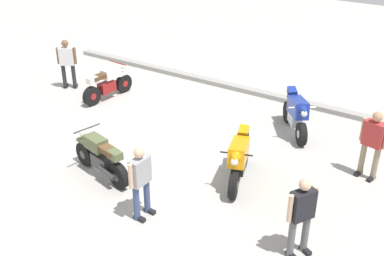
{
  "coord_description": "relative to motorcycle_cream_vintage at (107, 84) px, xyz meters",
  "views": [
    {
      "loc": [
        6.54,
        -8.31,
        6.01
      ],
      "look_at": [
        0.96,
        0.24,
        0.75
      ],
      "focal_mm": 43.98,
      "sensor_mm": 36.0,
      "label": 1
    }
  ],
  "objects": [
    {
      "name": "person_in_black_shirt",
      "position": [
        7.72,
        -3.43,
        0.43
      ],
      "size": [
        0.47,
        0.59,
        1.62
      ],
      "rotation": [
        0.0,
        0.0,
        5.77
      ],
      "color": "#59595B",
      "rests_on": "ground"
    },
    {
      "name": "person_in_gray_shirt",
      "position": [
        4.65,
        -4.11,
        0.41
      ],
      "size": [
        0.32,
        0.63,
        1.59
      ],
      "rotation": [
        0.0,
        0.0,
        6.23
      ],
      "color": "#384772",
      "rests_on": "ground"
    },
    {
      "name": "motorcycle_olive_vintage",
      "position": [
        2.94,
        -3.45,
        0.0
      ],
      "size": [
        1.94,
        0.83,
        1.07
      ],
      "rotation": [
        0.0,
        0.0,
        2.92
      ],
      "color": "black",
      "rests_on": "ground"
    },
    {
      "name": "person_in_red_shirt",
      "position": [
        8.09,
        -0.12,
        0.45
      ],
      "size": [
        0.64,
        0.4,
        1.66
      ],
      "rotation": [
        0.0,
        0.0,
        4.46
      ],
      "color": "gray",
      "rests_on": "ground"
    },
    {
      "name": "curb_edge",
      "position": [
        3.2,
        2.86,
        -0.41
      ],
      "size": [
        14.0,
        0.3,
        0.15
      ],
      "primitive_type": "cube",
      "color": "gray",
      "rests_on": "ground"
    },
    {
      "name": "motorcycle_blue_sportbike",
      "position": [
        5.85,
        1.03,
        0.11
      ],
      "size": [
        1.3,
        1.69,
        1.14
      ],
      "rotation": [
        0.0,
        0.0,
        5.34
      ],
      "color": "black",
      "rests_on": "ground"
    },
    {
      "name": "person_in_white_shirt",
      "position": [
        -1.66,
        -0.05,
        0.45
      ],
      "size": [
        0.59,
        0.49,
        1.65
      ],
      "rotation": [
        0.0,
        0.0,
        2.14
      ],
      "color": "#262628",
      "rests_on": "ground"
    },
    {
      "name": "motorcycle_orange_sportbike",
      "position": [
        5.67,
        -1.9,
        0.11
      ],
      "size": [
        0.92,
        1.9,
        1.14
      ],
      "rotation": [
        0.0,
        0.0,
        5.05
      ],
      "color": "black",
      "rests_on": "ground"
    },
    {
      "name": "ground_plane",
      "position": [
        3.2,
        -1.74,
        -0.49
      ],
      "size": [
        40.0,
        40.0,
        0.0
      ],
      "primitive_type": "plane",
      "color": "#ADAAA3"
    },
    {
      "name": "motorcycle_cream_vintage",
      "position": [
        0.0,
        0.0,
        0.0
      ],
      "size": [
        0.7,
        1.96,
        1.07
      ],
      "rotation": [
        0.0,
        0.0,
        1.48
      ],
      "color": "black",
      "rests_on": "ground"
    }
  ]
}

